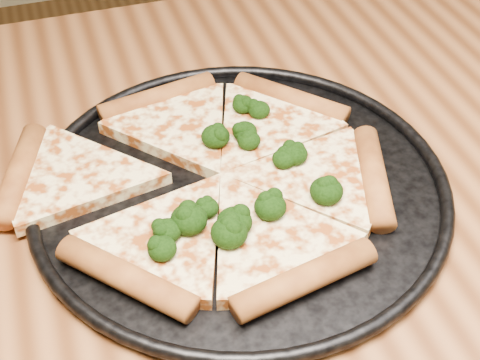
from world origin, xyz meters
name	(u,v)px	position (x,y,z in m)	size (l,w,h in m)	color
dining_table	(288,268)	(0.00, 0.00, 0.66)	(1.20, 0.90, 0.75)	brown
pizza_pan	(240,186)	(-0.04, 0.04, 0.76)	(0.42, 0.42, 0.02)	black
pizza	(212,175)	(-0.07, 0.05, 0.77)	(0.40, 0.35, 0.03)	#FFE09C
broccoli_florets	(240,186)	(-0.05, 0.02, 0.78)	(0.19, 0.21, 0.03)	black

